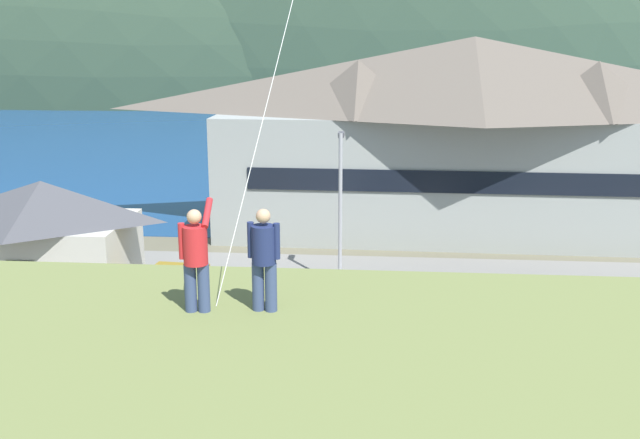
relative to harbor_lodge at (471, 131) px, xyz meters
The scene contains 18 objects.
ground_plane 23.04m from the harbor_lodge, 112.71° to the right, with size 600.00×600.00×0.00m, color #66604C.
parking_lot_pad 18.68m from the harbor_lodge, 118.91° to the right, with size 40.00×20.00×0.10m, color gray.
bay_water 40.69m from the harbor_lodge, 102.36° to the left, with size 360.00×84.00×0.03m, color navy.
far_hill_west_ridge 120.70m from the harbor_lodge, 126.96° to the left, with size 83.54×51.04×84.05m, color #42513D.
far_hill_east_peak 102.31m from the harbor_lodge, 119.58° to the left, with size 142.02×54.36×71.09m, color #334733.
far_hill_center_saddle 92.23m from the harbor_lodge, 100.54° to the left, with size 129.43×53.64×86.67m, color #334733.
far_hill_far_shoulder 101.53m from the harbor_lodge, 95.19° to the left, with size 87.34×67.05×86.06m, color #334733.
harbor_lodge is the anchor object (origin of this frame).
storage_shed_near_lot 22.27m from the harbor_lodge, 146.16° to the right, with size 7.33×5.26×4.91m.
wharf_dock 18.21m from the harbor_lodge, 129.88° to the left, with size 3.20×15.85×0.70m.
moored_boat_wharfside 18.90m from the harbor_lodge, 142.42° to the left, with size 2.48×6.15×2.16m.
parked_car_front_row_red 22.85m from the harbor_lodge, 117.41° to the right, with size 4.35×2.36×1.82m.
parked_car_back_row_right 15.37m from the harbor_lodge, 85.40° to the right, with size 4.29×2.23×1.82m.
parked_car_corner_spot 19.25m from the harbor_lodge, 131.96° to the right, with size 4.35×2.35×1.82m.
parked_car_mid_row_near 16.30m from the harbor_lodge, 107.95° to the right, with size 4.25×2.16×1.82m.
parking_light_pole 12.05m from the harbor_lodge, 122.51° to the right, with size 0.24×0.78×6.58m.
person_kite_flyer 30.19m from the harbor_lodge, 104.79° to the right, with size 0.51×0.67×1.86m.
person_companion 29.80m from the harbor_lodge, 102.79° to the right, with size 0.55×0.40×1.74m.
Camera 1 is at (3.95, -20.06, 10.68)m, focal length 42.13 mm.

